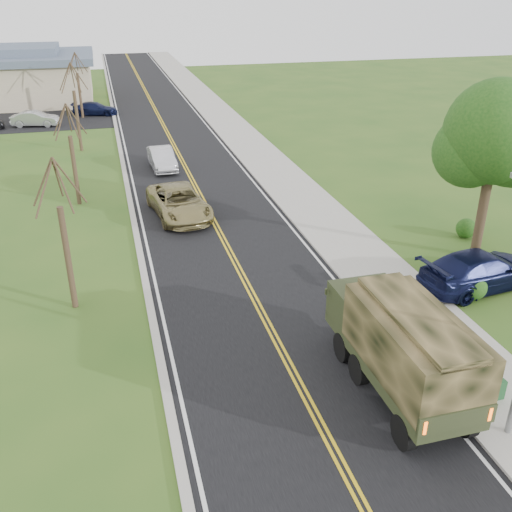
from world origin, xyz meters
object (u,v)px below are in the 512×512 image
object	(u,v)px
utility_box_near	(450,366)
utility_box_far	(494,388)
sedan_silver	(162,159)
pickup_navy	(481,270)
suv_champagne	(179,202)
military_truck	(402,343)

from	to	relation	value
utility_box_near	utility_box_far	world-z (taller)	utility_box_near
sedan_silver	pickup_navy	world-z (taller)	pickup_navy
utility_box_far	utility_box_near	bearing A→B (deg)	116.63
suv_champagne	utility_box_far	world-z (taller)	suv_champagne
military_truck	utility_box_far	world-z (taller)	military_truck
sedan_silver	utility_box_near	size ratio (longest dim) A/B	5.41
military_truck	suv_champagne	bearing A→B (deg)	104.59
suv_champagne	utility_box_far	size ratio (longest dim) A/B	8.76
military_truck	suv_champagne	size ratio (longest dim) A/B	1.13
sedan_silver	utility_box_far	xyz separation A→B (m)	(7.06, -26.73, -0.29)
military_truck	utility_box_near	distance (m)	2.35
utility_box_far	military_truck	bearing A→B (deg)	154.07
sedan_silver	utility_box_near	distance (m)	26.26
pickup_navy	military_truck	bearing A→B (deg)	120.08
military_truck	sedan_silver	world-z (taller)	military_truck
utility_box_near	utility_box_far	size ratio (longest dim) A/B	1.23
pickup_navy	utility_box_far	distance (m)	7.47
military_truck	sedan_silver	xyz separation A→B (m)	(-4.39, 25.64, -1.12)
pickup_navy	utility_box_near	size ratio (longest dim) A/B	6.92
sedan_silver	utility_box_near	bearing A→B (deg)	-78.95
military_truck	utility_box_near	size ratio (longest dim) A/B	8.06
suv_champagne	utility_box_far	bearing A→B (deg)	-75.31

